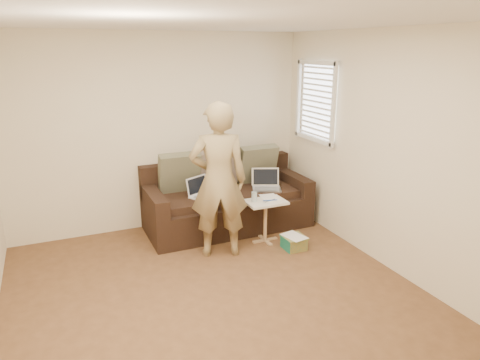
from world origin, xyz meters
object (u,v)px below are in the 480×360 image
Objects in this scene: side_table at (265,221)px; striped_box at (294,242)px; sofa at (228,198)px; laptop_white at (205,197)px; drinking_glass at (254,197)px; laptop_silver at (267,190)px; person at (219,181)px.

side_table is 0.46m from striped_box.
sofa is 6.21× the size of laptop_white.
striped_box is (0.36, -0.40, -0.52)m from drinking_glass.
laptop_silver is at bearing 87.50° from striped_box.
drinking_glass is (-0.40, -0.43, 0.09)m from laptop_silver.
side_table reaches higher than striped_box.
side_table is at bearing 122.19° from striped_box.
drinking_glass is at bearing -109.86° from laptop_silver.
laptop_silver is at bearing -132.63° from person.
person is at bearing -119.11° from sofa.
drinking_glass reaches higher than laptop_silver.
drinking_glass is at bearing -71.26° from laptop_white.
drinking_glass is at bearing 161.90° from side_table.
sofa reaches higher than striped_box.
sofa is 0.62m from drinking_glass.
laptop_silver is at bearing 47.17° from drinking_glass.
sofa is at bearing 102.15° from drinking_glass.
side_table is (0.63, -0.53, -0.25)m from laptop_white.
laptop_white reaches higher than side_table.
sofa is 1.14m from striped_box.
sofa reaches higher than laptop_white.
laptop_silver reaches higher than striped_box.
laptop_white is at bearing -77.97° from person.
sofa is 8.13× the size of striped_box.
striped_box is at bearing -57.81° from side_table.
sofa is 0.55m from laptop_silver.
laptop_white is 1.31× the size of striped_box.
laptop_white is 0.86m from side_table.
drinking_glass is (0.12, -0.58, 0.18)m from sofa.
sofa is 0.69m from side_table.
striped_box is (0.22, -0.35, -0.19)m from side_table.
side_table is 0.36m from drinking_glass.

